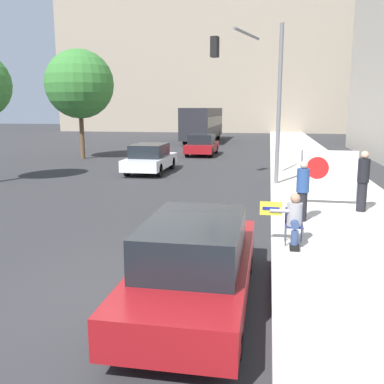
% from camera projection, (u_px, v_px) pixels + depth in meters
% --- Properties ---
extents(ground_plane, '(160.00, 160.00, 0.00)m').
position_uv_depth(ground_plane, '(146.00, 300.00, 7.26)').
color(ground_plane, '#303033').
extents(sidewalk_curb, '(4.25, 90.00, 0.17)m').
position_uv_depth(sidewalk_curb, '(314.00, 173.00, 21.01)').
color(sidewalk_curb, beige).
rests_on(sidewalk_curb, ground_plane).
extents(seated_protester, '(0.98, 0.77, 1.17)m').
position_uv_depth(seated_protester, '(294.00, 218.00, 9.59)').
color(seated_protester, '#474C56').
rests_on(seated_protester, sidewalk_curb).
extents(jogger_on_sidewalk, '(0.34, 0.34, 1.65)m').
position_uv_depth(jogger_on_sidewalk, '(303.00, 191.00, 11.62)').
color(jogger_on_sidewalk, black).
rests_on(jogger_on_sidewalk, sidewalk_curb).
extents(pedestrian_behind, '(0.34, 0.34, 1.82)m').
position_uv_depth(pedestrian_behind, '(363.00, 181.00, 12.69)').
color(pedestrian_behind, black).
rests_on(pedestrian_behind, sidewalk_curb).
extents(protest_banner, '(1.82, 0.06, 1.72)m').
position_uv_depth(protest_banner, '(329.00, 176.00, 13.79)').
color(protest_banner, slate).
rests_on(protest_banner, sidewalk_curb).
extents(traffic_light_pole, '(2.99, 2.76, 6.30)m').
position_uv_depth(traffic_light_pole, '(256.00, 79.00, 17.37)').
color(traffic_light_pole, slate).
rests_on(traffic_light_pole, sidewalk_curb).
extents(parked_car_curbside, '(1.73, 4.77, 1.48)m').
position_uv_depth(parked_car_curbside, '(196.00, 262.00, 7.00)').
color(parked_car_curbside, maroon).
rests_on(parked_car_curbside, ground_plane).
extents(car_on_road_nearest, '(1.81, 4.52, 1.46)m').
position_uv_depth(car_on_road_nearest, '(150.00, 158.00, 21.79)').
color(car_on_road_nearest, silver).
rests_on(car_on_road_nearest, ground_plane).
extents(car_on_road_midblock, '(1.88, 4.26, 1.48)m').
position_uv_depth(car_on_road_midblock, '(202.00, 145.00, 29.83)').
color(car_on_road_midblock, maroon).
rests_on(car_on_road_midblock, ground_plane).
extents(city_bus_on_road, '(2.52, 11.77, 3.28)m').
position_uv_depth(city_bus_on_road, '(203.00, 122.00, 41.95)').
color(city_bus_on_road, '#232328').
rests_on(city_bus_on_road, ground_plane).
extents(street_tree_midblock, '(4.31, 4.31, 6.89)m').
position_uv_depth(street_tree_midblock, '(80.00, 84.00, 26.99)').
color(street_tree_midblock, brown).
rests_on(street_tree_midblock, ground_plane).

